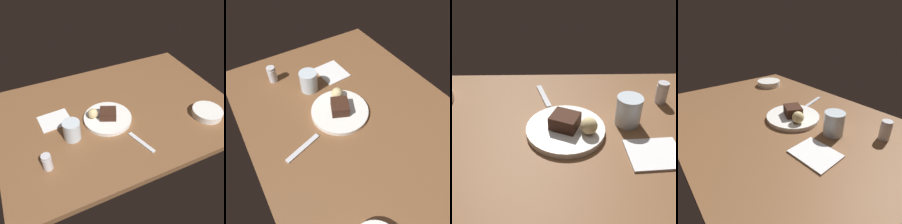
{
  "view_description": "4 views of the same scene",
  "coord_description": "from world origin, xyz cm",
  "views": [
    {
      "loc": [
        -43.23,
        -86.07,
        85.57
      ],
      "look_at": [
        -4.11,
        -2.07,
        5.15
      ],
      "focal_mm": 39.45,
      "sensor_mm": 36.0,
      "label": 1
    },
    {
      "loc": [
        40.57,
        -34.53,
        70.35
      ],
      "look_at": [
        -4.52,
        -6.83,
        7.99
      ],
      "focal_mm": 34.01,
      "sensor_mm": 36.0,
      "label": 2
    },
    {
      "loc": [
        -5.75,
        59.85,
        54.53
      ],
      "look_at": [
        -7.02,
        -6.31,
        8.77
      ],
      "focal_mm": 43.66,
      "sensor_mm": 36.0,
      "label": 3
    },
    {
      "loc": [
        -65.15,
        44.2,
        43.52
      ],
      "look_at": [
        -7.47,
        -2.43,
        6.94
      ],
      "focal_mm": 30.43,
      "sensor_mm": 36.0,
      "label": 4
    }
  ],
  "objects": [
    {
      "name": "dining_table",
      "position": [
        0.0,
        0.0,
        1.5
      ],
      "size": [
        120.0,
        84.0,
        3.0
      ],
      "primitive_type": "cube",
      "color": "brown",
      "rests_on": "ground"
    },
    {
      "name": "dessert_plate",
      "position": [
        -7.44,
        -4.15,
        3.91
      ],
      "size": [
        23.51,
        23.51,
        1.82
      ],
      "primitive_type": "cylinder",
      "color": "white",
      "rests_on": "dining_table"
    },
    {
      "name": "chocolate_cake_slice",
      "position": [
        -7.24,
        -4.27,
        6.95
      ],
      "size": [
        9.97,
        9.49,
        4.26
      ],
      "primitive_type": "cube",
      "rotation": [
        0.0,
        0.0,
        5.86
      ],
      "color": "#381E14",
      "rests_on": "dessert_plate"
    },
    {
      "name": "bread_roll",
      "position": [
        -14.03,
        -1.38,
        7.31
      ],
      "size": [
        4.97,
        4.97,
        4.97
      ],
      "primitive_type": "sphere",
      "color": "#DBC184",
      "rests_on": "dessert_plate"
    },
    {
      "name": "salt_shaker",
      "position": [
        -41.03,
        -20.32,
        6.76
      ],
      "size": [
        4.01,
        4.01,
        7.62
      ],
      "color": "silver",
      "rests_on": "dining_table"
    },
    {
      "name": "water_glass",
      "position": [
        -26.82,
        -8.37,
        7.64
      ],
      "size": [
        7.86,
        7.86,
        9.28
      ],
      "primitive_type": "cylinder",
      "color": "silver",
      "rests_on": "dining_table"
    },
    {
      "name": "dessert_spoon",
      "position": [
        0.49,
        -24.5,
        3.35
      ],
      "size": [
        6.07,
        14.88,
        0.7
      ],
      "primitive_type": "cube",
      "rotation": [
        0.0,
        0.0,
        1.86
      ],
      "color": "silver",
      "rests_on": "dining_table"
    },
    {
      "name": "folded_napkin",
      "position": [
        -31.41,
        6.15,
        3.3
      ],
      "size": [
        15.58,
        13.1,
        0.6
      ],
      "primitive_type": "cube",
      "rotation": [
        0.0,
        0.0,
        0.06
      ],
      "color": "white",
      "rests_on": "dining_table"
    }
  ]
}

